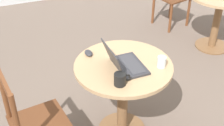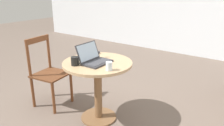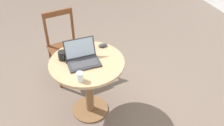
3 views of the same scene
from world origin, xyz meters
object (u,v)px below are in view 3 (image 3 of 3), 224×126
(mouse, at_px, (103,45))
(drinking_glass, at_px, (80,77))
(cafe_table_near, at_px, (88,75))
(mug, at_px, (62,56))
(chair_near_left, at_px, (65,47))
(laptop, at_px, (82,58))

(mouse, height_order, drinking_glass, drinking_glass)
(cafe_table_near, height_order, mug, mug)
(cafe_table_near, relative_size, mug, 6.28)
(mug, height_order, drinking_glass, mug)
(chair_near_left, relative_size, mug, 7.34)
(chair_near_left, xyz_separation_m, mouse, (0.54, 0.35, 0.29))
(laptop, distance_m, mug, 0.21)
(cafe_table_near, xyz_separation_m, mug, (-0.12, -0.22, 0.22))
(mug, bearing_deg, cafe_table_near, 61.57)
(drinking_glass, bearing_deg, chair_near_left, 178.72)
(mouse, distance_m, drinking_glass, 0.60)
(chair_near_left, relative_size, laptop, 2.81)
(chair_near_left, height_order, drinking_glass, chair_near_left)
(laptop, distance_m, drinking_glass, 0.28)
(mouse, relative_size, mug, 0.81)
(laptop, relative_size, mouse, 3.23)
(cafe_table_near, distance_m, laptop, 0.22)
(cafe_table_near, distance_m, mug, 0.34)
(cafe_table_near, distance_m, chair_near_left, 0.77)
(mouse, distance_m, mug, 0.47)
(cafe_table_near, distance_m, drinking_glass, 0.37)
(cafe_table_near, height_order, laptop, laptop)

